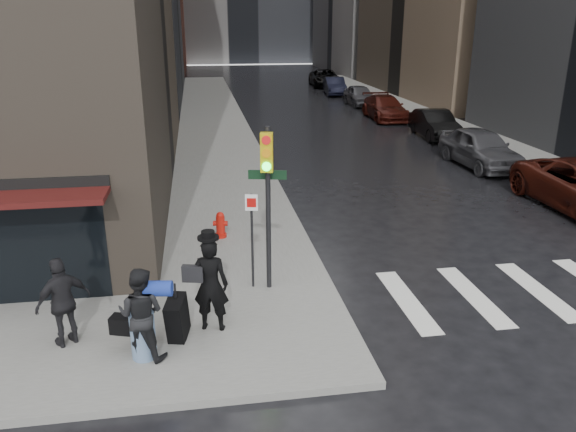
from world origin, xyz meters
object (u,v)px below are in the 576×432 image
at_px(fire_hydrant, 221,226).
at_px(parked_car_1, 480,148).
at_px(man_jeans, 141,314).
at_px(parked_car_3, 385,108).
at_px(parked_car_6, 325,78).
at_px(parked_car_2, 435,124).
at_px(parked_car_4, 360,95).
at_px(traffic_light, 266,188).
at_px(parked_car_5, 335,86).
at_px(man_greycoat, 63,302).
at_px(man_overcoat, 204,290).

relative_size(fire_hydrant, parked_car_1, 0.16).
height_order(man_jeans, parked_car_3, man_jeans).
distance_m(man_jeans, parked_car_6, 45.29).
relative_size(parked_car_2, parked_car_6, 0.79).
bearing_deg(parked_car_4, parked_car_2, -86.56).
xyz_separation_m(traffic_light, parked_car_5, (10.03, 34.83, -1.83)).
distance_m(man_jeans, man_greycoat, 1.61).
height_order(parked_car_3, parked_car_4, same).
xyz_separation_m(traffic_light, parked_car_3, (10.31, 22.58, -1.82)).
bearing_deg(man_greycoat, man_overcoat, 146.57).
relative_size(man_greycoat, parked_car_5, 0.40).
bearing_deg(parked_car_3, parked_car_5, 93.42).
height_order(parked_car_4, parked_car_6, parked_car_6).
bearing_deg(parked_car_1, traffic_light, -137.27).
distance_m(man_jeans, parked_car_4, 33.68).
height_order(man_overcoat, parked_car_3, man_overcoat).
xyz_separation_m(man_jeans, parked_car_6, (13.18, 43.33, -0.25)).
bearing_deg(man_greycoat, parked_car_4, -150.15).
bearing_deg(man_overcoat, parked_car_4, -98.16).
relative_size(fire_hydrant, parked_car_2, 0.17).
distance_m(traffic_light, parked_car_5, 36.29).
height_order(fire_hydrant, parked_car_6, parked_car_6).
distance_m(parked_car_1, parked_car_3, 12.25).
bearing_deg(man_overcoat, parked_car_5, -94.27).
bearing_deg(man_jeans, traffic_light, -119.06).
bearing_deg(parked_car_6, traffic_light, -100.10).
distance_m(fire_hydrant, parked_car_3, 22.21).
height_order(man_greycoat, fire_hydrant, man_greycoat).
distance_m(man_greycoat, parked_car_4, 33.65).
distance_m(man_greycoat, parked_car_6, 45.08).
xyz_separation_m(man_greycoat, parked_car_3, (14.32, 24.27, -0.30)).
xyz_separation_m(parked_car_4, parked_car_6, (0.19, 12.25, 0.05)).
bearing_deg(fire_hydrant, parked_car_5, 70.82).
bearing_deg(fire_hydrant, man_greycoat, -121.49).
bearing_deg(man_jeans, parked_car_1, -117.55).
bearing_deg(man_jeans, parked_car_6, -88.80).
bearing_deg(parked_car_5, parked_car_3, -82.83).
distance_m(man_jeans, traffic_light, 3.80).
relative_size(parked_car_4, parked_car_5, 0.98).
bearing_deg(parked_car_2, parked_car_6, 94.29).
height_order(man_jeans, parked_car_1, man_jeans).
xyz_separation_m(fire_hydrant, parked_car_3, (11.20, 19.18, 0.24)).
relative_size(fire_hydrant, parked_car_4, 0.17).
bearing_deg(parked_car_1, man_greycoat, -142.23).
xyz_separation_m(man_overcoat, man_jeans, (-1.12, -0.74, -0.01)).
xyz_separation_m(man_overcoat, man_greycoat, (-2.58, -0.06, -0.01)).
bearing_deg(parked_car_6, man_jeans, -102.48).
relative_size(traffic_light, parked_car_3, 0.74).
xyz_separation_m(parked_car_2, parked_car_3, (-0.70, 6.13, -0.00)).
distance_m(man_jeans, parked_car_5, 39.27).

